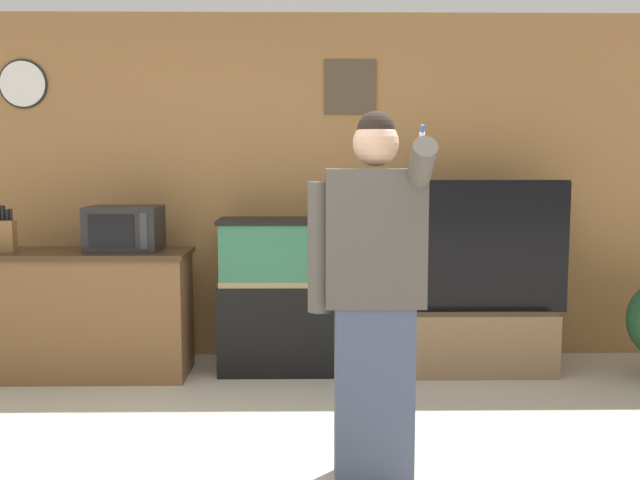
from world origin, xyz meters
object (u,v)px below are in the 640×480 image
microwave (125,228)px  tv_on_stand (481,317)px  aquarium_on_stand (292,295)px  person_standing (373,292)px  knife_block (5,235)px  counter_island (85,313)px

microwave → tv_on_stand: (2.50, 0.01, -0.64)m
aquarium_on_stand → tv_on_stand: size_ratio=0.80×
aquarium_on_stand → tv_on_stand: 1.35m
aquarium_on_stand → person_standing: 1.86m
microwave → knife_block: knife_block is taller
aquarium_on_stand → person_standing: bearing=-76.8°
aquarium_on_stand → tv_on_stand: tv_on_stand is taller
microwave → tv_on_stand: size_ratio=0.36×
counter_island → aquarium_on_stand: aquarium_on_stand is taller
counter_island → microwave: bearing=5.0°
counter_island → person_standing: size_ratio=0.85×
counter_island → microwave: microwave is taller
counter_island → person_standing: (1.86, -1.68, 0.46)m
knife_block → tv_on_stand: tv_on_stand is taller
tv_on_stand → knife_block: bearing=-178.6°
microwave → tv_on_stand: tv_on_stand is taller
knife_block → aquarium_on_stand: 2.01m
microwave → person_standing: person_standing is taller
counter_island → aquarium_on_stand: 1.45m
aquarium_on_stand → tv_on_stand: (1.34, -0.07, -0.15)m
microwave → aquarium_on_stand: (1.15, 0.08, -0.49)m
counter_island → person_standing: 2.55m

